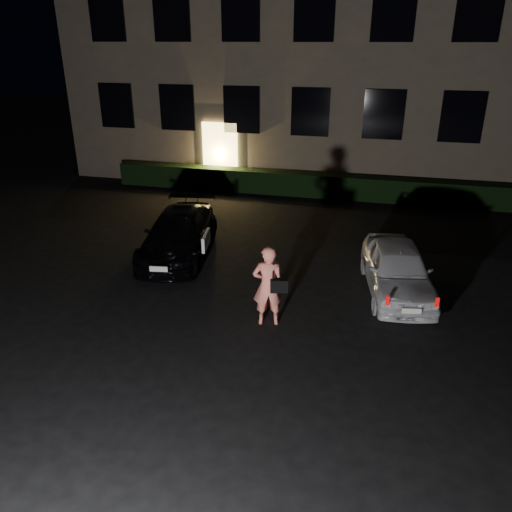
# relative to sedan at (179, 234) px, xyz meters

# --- Properties ---
(ground) EXTENTS (80.00, 80.00, 0.00)m
(ground) POSITION_rel_sedan_xyz_m (2.44, -4.03, -0.59)
(ground) COLOR black
(ground) RESTS_ON ground
(building) EXTENTS (20.00, 8.11, 12.00)m
(building) POSITION_rel_sedan_xyz_m (2.44, 10.96, 5.41)
(building) COLOR brown
(building) RESTS_ON ground
(hedge) EXTENTS (15.00, 0.70, 0.85)m
(hedge) POSITION_rel_sedan_xyz_m (2.44, 6.47, -0.16)
(hedge) COLOR black
(hedge) RESTS_ON ground
(sedan) EXTENTS (2.28, 4.26, 1.17)m
(sedan) POSITION_rel_sedan_xyz_m (0.00, 0.00, 0.00)
(sedan) COLOR black
(sedan) RESTS_ON ground
(hatch) EXTENTS (1.95, 3.62, 1.17)m
(hatch) POSITION_rel_sedan_xyz_m (5.73, -0.86, -0.00)
(hatch) COLOR white
(hatch) RESTS_ON ground
(man) EXTENTS (0.79, 0.56, 1.73)m
(man) POSITION_rel_sedan_xyz_m (3.17, -2.96, 0.28)
(man) COLOR #FF8271
(man) RESTS_ON ground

